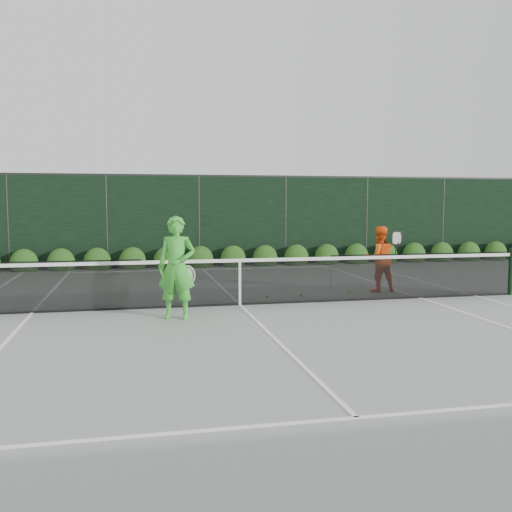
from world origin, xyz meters
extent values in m
plane|color=gray|center=(0.00, 0.00, 0.00)|extent=(80.00, 80.00, 0.00)
cylinder|color=black|center=(6.40, 0.00, 0.54)|extent=(0.10, 0.10, 1.07)
cube|color=black|center=(-4.20, 0.00, 0.51)|extent=(4.40, 0.01, 1.02)
cube|color=black|center=(0.00, 0.00, 0.48)|extent=(4.00, 0.01, 0.96)
cube|color=black|center=(4.20, 0.00, 0.51)|extent=(4.40, 0.01, 1.02)
cube|color=white|center=(0.00, 0.00, 0.94)|extent=(12.80, 0.03, 0.07)
cube|color=black|center=(0.00, 0.00, 0.02)|extent=(12.80, 0.02, 0.04)
cube|color=white|center=(0.00, 0.00, 0.46)|extent=(0.05, 0.03, 0.91)
imported|color=green|center=(-1.38, -1.09, 0.95)|extent=(0.80, 0.65, 1.90)
torus|color=beige|center=(-1.18, -0.99, 0.79)|extent=(0.30, 0.07, 0.30)
cylinder|color=black|center=(-1.18, -0.99, 0.55)|extent=(0.10, 0.03, 0.30)
imported|color=#FF5E15|center=(3.61, 1.09, 0.79)|extent=(0.80, 0.64, 1.58)
torus|color=black|center=(3.96, 0.89, 1.30)|extent=(0.30, 0.04, 0.30)
cylinder|color=black|center=(3.96, 0.89, 1.06)|extent=(0.10, 0.03, 0.30)
cube|color=white|center=(5.49, 0.00, 0.01)|extent=(0.06, 23.77, 0.01)
cube|color=white|center=(-4.12, 0.00, 0.01)|extent=(0.06, 23.77, 0.01)
cube|color=white|center=(4.12, 0.00, 0.01)|extent=(0.06, 23.77, 0.01)
cube|color=white|center=(0.00, 11.88, 0.01)|extent=(11.03, 0.06, 0.01)
cube|color=white|center=(0.00, 6.40, 0.01)|extent=(8.23, 0.06, 0.01)
cube|color=white|center=(0.00, -6.40, 0.01)|extent=(8.23, 0.06, 0.01)
cube|color=white|center=(0.00, 0.00, 0.01)|extent=(0.06, 12.80, 0.01)
cube|color=black|center=(0.00, 7.50, 1.50)|extent=(32.00, 0.06, 3.00)
cube|color=#262826|center=(0.00, 7.50, 3.03)|extent=(32.00, 0.06, 0.06)
cylinder|color=#262826|center=(-6.00, 7.50, 1.50)|extent=(0.08, 0.08, 3.00)
cylinder|color=#262826|center=(-3.00, 7.50, 1.50)|extent=(0.08, 0.08, 3.00)
cylinder|color=#262826|center=(0.00, 7.50, 1.50)|extent=(0.08, 0.08, 3.00)
cylinder|color=#262826|center=(3.00, 7.50, 1.50)|extent=(0.08, 0.08, 3.00)
cylinder|color=#262826|center=(6.00, 7.50, 1.50)|extent=(0.08, 0.08, 3.00)
cylinder|color=#262826|center=(9.00, 7.50, 1.50)|extent=(0.08, 0.08, 3.00)
ellipsoid|color=#14350E|center=(-5.50, 7.15, 0.23)|extent=(0.86, 0.65, 0.94)
ellipsoid|color=#14350E|center=(-4.40, 7.15, 0.23)|extent=(0.86, 0.65, 0.94)
ellipsoid|color=#14350E|center=(-3.30, 7.15, 0.23)|extent=(0.86, 0.65, 0.94)
ellipsoid|color=#14350E|center=(-2.20, 7.15, 0.23)|extent=(0.86, 0.65, 0.94)
ellipsoid|color=#14350E|center=(-1.10, 7.15, 0.23)|extent=(0.86, 0.65, 0.94)
ellipsoid|color=#14350E|center=(0.00, 7.15, 0.23)|extent=(0.86, 0.65, 0.94)
ellipsoid|color=#14350E|center=(1.10, 7.15, 0.23)|extent=(0.86, 0.65, 0.94)
ellipsoid|color=#14350E|center=(2.20, 7.15, 0.23)|extent=(0.86, 0.65, 0.94)
ellipsoid|color=#14350E|center=(3.30, 7.15, 0.23)|extent=(0.86, 0.65, 0.94)
ellipsoid|color=#14350E|center=(4.40, 7.15, 0.23)|extent=(0.86, 0.65, 0.94)
ellipsoid|color=#14350E|center=(5.50, 7.15, 0.23)|extent=(0.86, 0.65, 0.94)
ellipsoid|color=#14350E|center=(6.60, 7.15, 0.23)|extent=(0.86, 0.65, 0.94)
ellipsoid|color=#14350E|center=(7.70, 7.15, 0.23)|extent=(0.86, 0.65, 0.94)
ellipsoid|color=#14350E|center=(8.80, 7.15, 0.23)|extent=(0.86, 0.65, 0.94)
ellipsoid|color=#14350E|center=(9.90, 7.15, 0.23)|extent=(0.86, 0.65, 0.94)
ellipsoid|color=#14350E|center=(11.00, 7.15, 0.23)|extent=(0.86, 0.65, 0.94)
sphere|color=#C4E432|center=(2.88, 1.15, 0.03)|extent=(0.07, 0.07, 0.07)
sphere|color=#C4E432|center=(1.57, 0.79, 0.03)|extent=(0.07, 0.07, 0.07)
sphere|color=#C4E432|center=(0.77, 0.78, 0.03)|extent=(0.07, 0.07, 0.07)
camera|label=1|loc=(-2.15, -11.59, 2.16)|focal=40.00mm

